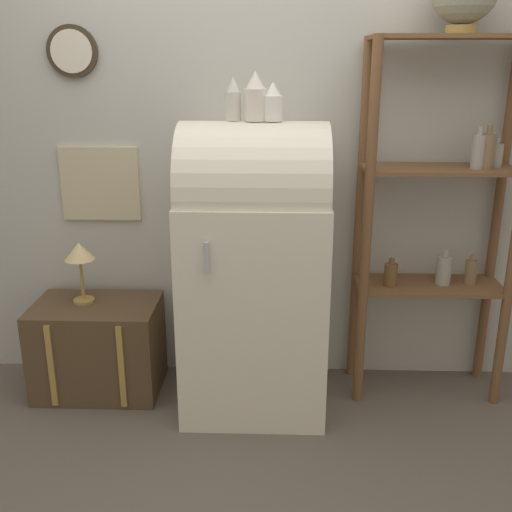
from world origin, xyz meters
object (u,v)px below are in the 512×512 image
(vase_left, at_px, (233,100))
(vase_center, at_px, (255,98))
(vase_right, at_px, (273,103))
(refrigerator, at_px, (254,265))
(desk_lamp, at_px, (80,256))
(suitcase_trunk, at_px, (99,347))

(vase_left, relative_size, vase_center, 0.90)
(vase_left, height_order, vase_right, vase_left)
(vase_center, bearing_deg, vase_left, 175.06)
(vase_left, xyz_separation_m, vase_right, (0.18, -0.02, -0.01))
(refrigerator, xyz_separation_m, desk_lamp, (-0.91, 0.11, 0.00))
(vase_left, bearing_deg, desk_lamp, 173.41)
(refrigerator, xyz_separation_m, vase_left, (-0.10, 0.01, 0.79))
(refrigerator, relative_size, desk_lamp, 4.44)
(vase_center, relative_size, vase_right, 1.27)
(vase_left, distance_m, desk_lamp, 1.14)
(suitcase_trunk, relative_size, vase_right, 3.75)
(refrigerator, xyz_separation_m, vase_center, (0.01, 0.00, 0.81))
(suitcase_trunk, xyz_separation_m, vase_center, (0.85, -0.07, 1.31))
(suitcase_trunk, height_order, vase_right, vase_right)
(vase_right, bearing_deg, suitcase_trunk, 175.06)
(refrigerator, distance_m, vase_right, 0.79)
(vase_left, bearing_deg, vase_center, -4.94)
(vase_right, bearing_deg, vase_left, 173.87)
(suitcase_trunk, xyz_separation_m, vase_left, (0.75, -0.06, 1.30))
(vase_left, relative_size, desk_lamp, 0.60)
(vase_center, bearing_deg, vase_right, -7.63)
(refrigerator, distance_m, suitcase_trunk, 0.99)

